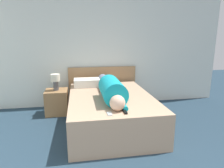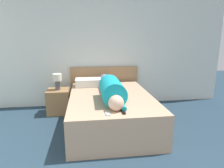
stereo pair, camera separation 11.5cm
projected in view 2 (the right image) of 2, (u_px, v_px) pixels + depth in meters
The scene contains 9 objects.
wall_back at pixel (95, 50), 4.58m from camera, with size 6.16×0.06×2.60m.
bed at pixel (111, 110), 3.64m from camera, with size 1.45×2.10×0.56m.
headboard at pixel (105, 86), 4.73m from camera, with size 1.57×0.04×0.90m.
nightstand at pixel (59, 101), 4.24m from camera, with size 0.45×0.46×0.51m.
table_lamp at pixel (57, 80), 4.13m from camera, with size 0.18×0.18×0.34m.
person_lying at pixel (111, 89), 3.42m from camera, with size 0.37×1.84×0.37m.
pillow_near_headboard at pixel (89, 82), 4.25m from camera, with size 0.58×0.35×0.16m.
tv_remote at pixel (123, 112), 2.77m from camera, with size 0.04×0.15×0.02m.
cell_phone at pixel (108, 114), 2.72m from camera, with size 0.06×0.13×0.01m.
Camera 2 is at (-0.24, -0.66, 1.59)m, focal length 32.00 mm.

